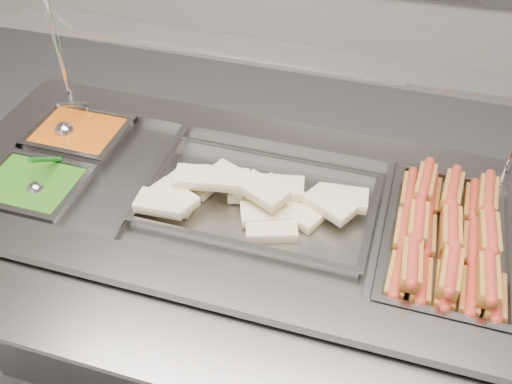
% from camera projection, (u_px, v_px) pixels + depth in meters
% --- Properties ---
extents(steam_counter, '(1.83, 0.85, 0.87)m').
position_uv_depth(steam_counter, '(243.00, 285.00, 1.98)').
color(steam_counter, slate).
rests_on(steam_counter, ground).
extents(tray_rail, '(1.74, 0.41, 0.05)m').
position_uv_depth(tray_rail, '(178.00, 341.00, 1.37)').
color(tray_rail, gray).
rests_on(tray_rail, steam_counter).
extents(sneeze_guard, '(1.59, 0.33, 0.42)m').
position_uv_depth(sneeze_guard, '(261.00, 54.00, 1.60)').
color(sneeze_guard, silver).
rests_on(sneeze_guard, steam_counter).
extents(pan_hotdogs, '(0.34, 0.54, 0.10)m').
position_uv_depth(pan_hotdogs, '(446.00, 247.00, 1.58)').
color(pan_hotdogs, gray).
rests_on(pan_hotdogs, steam_counter).
extents(pan_wraps, '(0.66, 0.40, 0.07)m').
position_uv_depth(pan_wraps, '(259.00, 204.00, 1.69)').
color(pan_wraps, gray).
rests_on(pan_wraps, steam_counter).
extents(pan_beans, '(0.29, 0.24, 0.10)m').
position_uv_depth(pan_beans, '(81.00, 140.00, 1.94)').
color(pan_beans, gray).
rests_on(pan_beans, steam_counter).
extents(pan_peas, '(0.29, 0.24, 0.10)m').
position_uv_depth(pan_peas, '(35.00, 193.00, 1.75)').
color(pan_peas, gray).
rests_on(pan_peas, steam_counter).
extents(hotdogs_in_buns, '(0.30, 0.50, 0.11)m').
position_uv_depth(hotdogs_in_buns, '(446.00, 236.00, 1.55)').
color(hotdogs_in_buns, '#A36922').
rests_on(hotdogs_in_buns, pan_hotdogs).
extents(tortilla_wraps, '(0.64, 0.27, 0.09)m').
position_uv_depth(tortilla_wraps, '(247.00, 196.00, 1.66)').
color(tortilla_wraps, beige).
rests_on(tortilla_wraps, pan_wraps).
extents(ladle, '(0.07, 0.19, 0.14)m').
position_uv_depth(ladle, '(65.00, 130.00, 1.91)').
color(ladle, '#AFAFB4').
rests_on(ladle, pan_beans).
extents(serving_spoon, '(0.05, 0.17, 0.14)m').
position_uv_depth(serving_spoon, '(38.00, 184.00, 1.70)').
color(serving_spoon, '#AFAFB4').
rests_on(serving_spoon, pan_peas).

